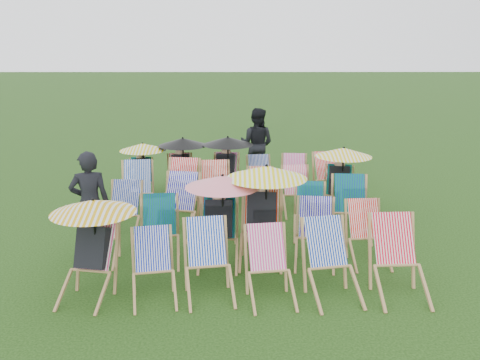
{
  "coord_description": "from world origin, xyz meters",
  "views": [
    {
      "loc": [
        -0.04,
        -8.64,
        3.25
      ],
      "look_at": [
        0.0,
        0.36,
        0.9
      ],
      "focal_mm": 40.0,
      "sensor_mm": 36.0,
      "label": 1
    }
  ],
  "objects_px": {
    "person_left": "(90,203)",
    "person_rear": "(257,144)",
    "deckchair_0": "(89,248)",
    "deckchair_29": "(330,176)",
    "deckchair_5": "(400,260)"
  },
  "relations": [
    {
      "from": "deckchair_29",
      "to": "person_left",
      "type": "relative_size",
      "value": 0.56
    },
    {
      "from": "deckchair_29",
      "to": "person_left",
      "type": "height_order",
      "value": "person_left"
    },
    {
      "from": "person_left",
      "to": "person_rear",
      "type": "distance_m",
      "value": 5.42
    },
    {
      "from": "deckchair_5",
      "to": "deckchair_29",
      "type": "relative_size",
      "value": 1.09
    },
    {
      "from": "deckchair_0",
      "to": "deckchair_29",
      "type": "relative_size",
      "value": 1.4
    },
    {
      "from": "deckchair_0",
      "to": "deckchair_29",
      "type": "distance_m",
      "value": 6.01
    },
    {
      "from": "deckchair_29",
      "to": "person_rear",
      "type": "height_order",
      "value": "person_rear"
    },
    {
      "from": "person_left",
      "to": "person_rear",
      "type": "bearing_deg",
      "value": -134.67
    },
    {
      "from": "deckchair_0",
      "to": "person_rear",
      "type": "xyz_separation_m",
      "value": [
        2.36,
        6.14,
        0.18
      ]
    },
    {
      "from": "deckchair_29",
      "to": "person_left",
      "type": "distance_m",
      "value": 5.28
    },
    {
      "from": "deckchair_29",
      "to": "person_left",
      "type": "bearing_deg",
      "value": -152.45
    },
    {
      "from": "person_left",
      "to": "deckchair_29",
      "type": "bearing_deg",
      "value": -157.89
    },
    {
      "from": "person_left",
      "to": "deckchair_0",
      "type": "bearing_deg",
      "value": 90.07
    },
    {
      "from": "deckchair_5",
      "to": "deckchair_29",
      "type": "distance_m",
      "value": 4.59
    },
    {
      "from": "person_left",
      "to": "person_rear",
      "type": "height_order",
      "value": "person_rear"
    }
  ]
}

